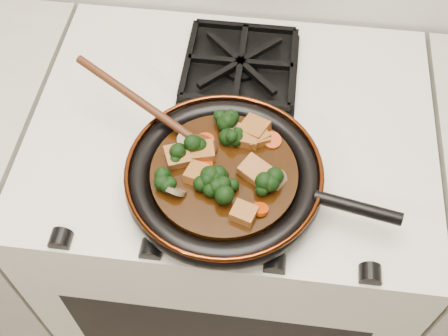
# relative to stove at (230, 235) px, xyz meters

# --- Properties ---
(stove) EXTENTS (0.76, 0.60, 0.90)m
(stove) POSITION_rel_stove_xyz_m (0.00, 0.00, 0.00)
(stove) COLOR beige
(stove) RESTS_ON ground
(burner_grate_front) EXTENTS (0.23, 0.23, 0.03)m
(burner_grate_front) POSITION_rel_stove_xyz_m (0.00, -0.14, 0.46)
(burner_grate_front) COLOR black
(burner_grate_front) RESTS_ON stove
(burner_grate_back) EXTENTS (0.23, 0.23, 0.03)m
(burner_grate_back) POSITION_rel_stove_xyz_m (0.00, 0.14, 0.46)
(burner_grate_back) COLOR black
(burner_grate_back) RESTS_ON stove
(skillet) EXTENTS (0.46, 0.33, 0.05)m
(skillet) POSITION_rel_stove_xyz_m (0.00, -0.15, 0.49)
(skillet) COLOR black
(skillet) RESTS_ON burner_grate_front
(braising_sauce) EXTENTS (0.24, 0.24, 0.02)m
(braising_sauce) POSITION_rel_stove_xyz_m (0.00, -0.15, 0.50)
(braising_sauce) COLOR black
(braising_sauce) RESTS_ON skillet
(tofu_cube_0) EXTENTS (0.06, 0.06, 0.03)m
(tofu_cube_0) POSITION_rel_stove_xyz_m (0.05, -0.15, 0.52)
(tofu_cube_0) COLOR brown
(tofu_cube_0) RESTS_ON braising_sauce
(tofu_cube_1) EXTENTS (0.05, 0.05, 0.03)m
(tofu_cube_1) POSITION_rel_stove_xyz_m (-0.08, -0.14, 0.52)
(tofu_cube_1) COLOR brown
(tofu_cube_1) RESTS_ON braising_sauce
(tofu_cube_2) EXTENTS (0.06, 0.06, 0.03)m
(tofu_cube_2) POSITION_rel_stove_xyz_m (0.04, -0.06, 0.52)
(tofu_cube_2) COLOR brown
(tofu_cube_2) RESTS_ON braising_sauce
(tofu_cube_3) EXTENTS (0.05, 0.05, 0.02)m
(tofu_cube_3) POSITION_rel_stove_xyz_m (0.06, -0.15, 0.52)
(tofu_cube_3) COLOR brown
(tofu_cube_3) RESTS_ON braising_sauce
(tofu_cube_4) EXTENTS (0.05, 0.04, 0.02)m
(tofu_cube_4) POSITION_rel_stove_xyz_m (0.04, -0.23, 0.52)
(tofu_cube_4) COLOR brown
(tofu_cube_4) RESTS_ON braising_sauce
(tofu_cube_5) EXTENTS (0.06, 0.06, 0.02)m
(tofu_cube_5) POSITION_rel_stove_xyz_m (0.05, -0.08, 0.52)
(tofu_cube_5) COLOR brown
(tofu_cube_5) RESTS_ON braising_sauce
(tofu_cube_6) EXTENTS (0.05, 0.05, 0.02)m
(tofu_cube_6) POSITION_rel_stove_xyz_m (-0.04, -0.12, 0.52)
(tofu_cube_6) COLOR brown
(tofu_cube_6) RESTS_ON braising_sauce
(tofu_cube_7) EXTENTS (0.05, 0.04, 0.02)m
(tofu_cube_7) POSITION_rel_stove_xyz_m (0.03, -0.08, 0.52)
(tofu_cube_7) COLOR brown
(tofu_cube_7) RESTS_ON braising_sauce
(tofu_cube_8) EXTENTS (0.04, 0.05, 0.03)m
(tofu_cube_8) POSITION_rel_stove_xyz_m (-0.04, -0.17, 0.52)
(tofu_cube_8) COLOR brown
(tofu_cube_8) RESTS_ON braising_sauce
(tofu_cube_9) EXTENTS (0.05, 0.05, 0.02)m
(tofu_cube_9) POSITION_rel_stove_xyz_m (0.05, -0.08, 0.52)
(tofu_cube_9) COLOR brown
(tofu_cube_9) RESTS_ON braising_sauce
(broccoli_floret_0) EXTENTS (0.09, 0.08, 0.07)m
(broccoli_floret_0) POSITION_rel_stove_xyz_m (0.07, -0.17, 0.52)
(broccoli_floret_0) COLOR black
(broccoli_floret_0) RESTS_ON braising_sauce
(broccoli_floret_1) EXTENTS (0.07, 0.07, 0.06)m
(broccoli_floret_1) POSITION_rel_stove_xyz_m (0.01, -0.09, 0.52)
(broccoli_floret_1) COLOR black
(broccoli_floret_1) RESTS_ON braising_sauce
(broccoli_floret_2) EXTENTS (0.08, 0.08, 0.06)m
(broccoli_floret_2) POSITION_rel_stove_xyz_m (-0.09, -0.19, 0.52)
(broccoli_floret_2) COLOR black
(broccoli_floret_2) RESTS_ON braising_sauce
(broccoli_floret_3) EXTENTS (0.08, 0.08, 0.07)m
(broccoli_floret_3) POSITION_rel_stove_xyz_m (-0.02, -0.18, 0.52)
(broccoli_floret_3) COLOR black
(broccoli_floret_3) RESTS_ON braising_sauce
(broccoli_floret_4) EXTENTS (0.09, 0.09, 0.07)m
(broccoli_floret_4) POSITION_rel_stove_xyz_m (-0.01, -0.18, 0.52)
(broccoli_floret_4) COLOR black
(broccoli_floret_4) RESTS_ON braising_sauce
(broccoli_floret_5) EXTENTS (0.07, 0.06, 0.06)m
(broccoli_floret_5) POSITION_rel_stove_xyz_m (-0.01, -0.06, 0.52)
(broccoli_floret_5) COLOR black
(broccoli_floret_5) RESTS_ON braising_sauce
(broccoli_floret_6) EXTENTS (0.08, 0.07, 0.06)m
(broccoli_floret_6) POSITION_rel_stove_xyz_m (0.01, -0.19, 0.52)
(broccoli_floret_6) COLOR black
(broccoli_floret_6) RESTS_ON braising_sauce
(broccoli_floret_7) EXTENTS (0.08, 0.08, 0.06)m
(broccoli_floret_7) POSITION_rel_stove_xyz_m (-0.09, -0.14, 0.52)
(broccoli_floret_7) COLOR black
(broccoli_floret_7) RESTS_ON braising_sauce
(broccoli_floret_8) EXTENTS (0.07, 0.07, 0.08)m
(broccoli_floret_8) POSITION_rel_stove_xyz_m (-0.06, -0.12, 0.52)
(broccoli_floret_8) COLOR black
(broccoli_floret_8) RESTS_ON braising_sauce
(carrot_coin_0) EXTENTS (0.03, 0.03, 0.02)m
(carrot_coin_0) POSITION_rel_stove_xyz_m (-0.03, -0.14, 0.51)
(carrot_coin_0) COLOR #A92E04
(carrot_coin_0) RESTS_ON braising_sauce
(carrot_coin_1) EXTENTS (0.03, 0.03, 0.02)m
(carrot_coin_1) POSITION_rel_stove_xyz_m (0.07, -0.22, 0.51)
(carrot_coin_1) COLOR #A92E04
(carrot_coin_1) RESTS_ON braising_sauce
(carrot_coin_2) EXTENTS (0.03, 0.03, 0.01)m
(carrot_coin_2) POSITION_rel_stove_xyz_m (-0.04, -0.09, 0.51)
(carrot_coin_2) COLOR #A92E04
(carrot_coin_2) RESTS_ON braising_sauce
(carrot_coin_3) EXTENTS (0.03, 0.03, 0.02)m
(carrot_coin_3) POSITION_rel_stove_xyz_m (0.08, -0.08, 0.51)
(carrot_coin_3) COLOR #A92E04
(carrot_coin_3) RESTS_ON braising_sauce
(mushroom_slice_0) EXTENTS (0.04, 0.04, 0.03)m
(mushroom_slice_0) POSITION_rel_stove_xyz_m (0.01, -0.06, 0.52)
(mushroom_slice_0) COLOR brown
(mushroom_slice_0) RESTS_ON braising_sauce
(mushroom_slice_1) EXTENTS (0.03, 0.03, 0.02)m
(mushroom_slice_1) POSITION_rel_stove_xyz_m (-0.07, -0.10, 0.52)
(mushroom_slice_1) COLOR brown
(mushroom_slice_1) RESTS_ON braising_sauce
(mushroom_slice_2) EXTENTS (0.05, 0.04, 0.03)m
(mushroom_slice_2) POSITION_rel_stove_xyz_m (-0.07, -0.20, 0.52)
(mushroom_slice_2) COLOR brown
(mushroom_slice_2) RESTS_ON braising_sauce
(mushroom_slice_3) EXTENTS (0.05, 0.05, 0.03)m
(mushroom_slice_3) POSITION_rel_stove_xyz_m (0.09, -0.16, 0.52)
(mushroom_slice_3) COLOR brown
(mushroom_slice_3) RESTS_ON braising_sauce
(wooden_spoon) EXTENTS (0.16, 0.10, 0.27)m
(wooden_spoon) POSITION_rel_stove_xyz_m (-0.11, -0.07, 0.53)
(wooden_spoon) COLOR #3F1D0D
(wooden_spoon) RESTS_ON braising_sauce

